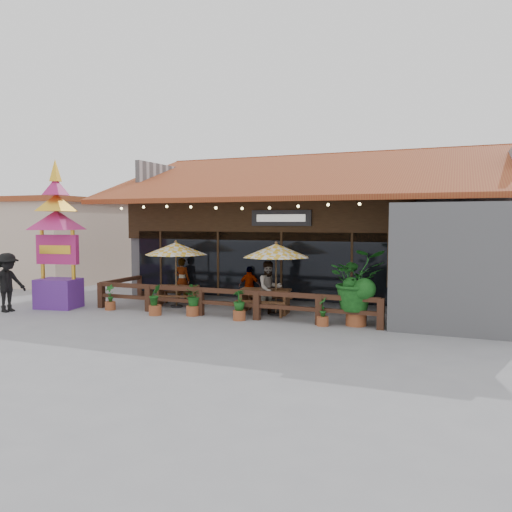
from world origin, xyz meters
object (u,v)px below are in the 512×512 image
at_px(umbrella_left, 176,249).
at_px(umbrella_right, 276,251).
at_px(picnic_table_right, 265,297).
at_px(tropical_plant, 357,282).
at_px(thai_sign_tower, 57,224).
at_px(picnic_table_left, 178,292).
at_px(pedestrian, 7,282).

distance_m(umbrella_left, umbrella_right, 3.81).
relative_size(picnic_table_right, tropical_plant, 0.81).
height_order(picnic_table_right, thai_sign_tower, thai_sign_tower).
bearing_deg(picnic_table_left, umbrella_left, -66.94).
bearing_deg(umbrella_right, pedestrian, -161.23).
xyz_separation_m(picnic_table_left, tropical_plant, (6.75, -1.12, 0.82)).
bearing_deg(pedestrian, thai_sign_tower, -34.77).
relative_size(picnic_table_left, picnic_table_right, 0.97).
height_order(umbrella_right, tropical_plant, umbrella_right).
bearing_deg(picnic_table_right, tropical_plant, -14.67).
xyz_separation_m(picnic_table_right, tropical_plant, (3.22, -0.84, 0.76)).
bearing_deg(picnic_table_right, umbrella_right, -11.46).
relative_size(umbrella_left, thai_sign_tower, 0.52).
distance_m(picnic_table_right, thai_sign_tower, 7.80).
relative_size(umbrella_left, picnic_table_left, 1.64).
distance_m(umbrella_right, thai_sign_tower, 7.85).
relative_size(umbrella_right, picnic_table_left, 1.38).
bearing_deg(umbrella_right, tropical_plant, -15.15).
bearing_deg(pedestrian, umbrella_left, -53.84).
bearing_deg(thai_sign_tower, tropical_plant, 5.11).
xyz_separation_m(thai_sign_tower, tropical_plant, (10.41, 0.93, -1.69)).
height_order(umbrella_left, pedestrian, umbrella_left).
bearing_deg(umbrella_left, tropical_plant, -6.70).
distance_m(umbrella_left, tropical_plant, 6.70).
height_order(picnic_table_left, pedestrian, pedestrian).
bearing_deg(tropical_plant, picnic_table_right, 165.33).
xyz_separation_m(tropical_plant, pedestrian, (-11.45, -2.18, -0.30)).
height_order(umbrella_left, thai_sign_tower, thai_sign_tower).
bearing_deg(umbrella_right, picnic_table_right, 168.54).
bearing_deg(tropical_plant, umbrella_left, 173.30).
bearing_deg(umbrella_left, pedestrian, -148.58).
bearing_deg(pedestrian, umbrella_right, -66.49).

